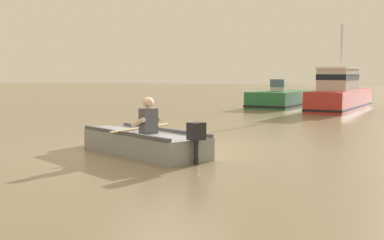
% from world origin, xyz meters
% --- Properties ---
extents(ground_plane, '(120.00, 120.00, 0.00)m').
position_xyz_m(ground_plane, '(0.00, 0.00, 0.00)').
color(ground_plane, '#7A6B4C').
extents(rowboat_with_person, '(3.60, 2.36, 1.19)m').
position_xyz_m(rowboat_with_person, '(-0.19, -0.72, 0.25)').
color(rowboat_with_person, gray).
rests_on(rowboat_with_person, ground).
extents(moored_boat_green, '(2.15, 4.66, 1.37)m').
position_xyz_m(moored_boat_green, '(-2.24, 14.80, 0.38)').
color(moored_boat_green, '#287042').
rests_on(moored_boat_green, ground).
extents(moored_boat_red, '(1.72, 6.78, 3.86)m').
position_xyz_m(moored_boat_red, '(0.77, 14.09, 0.72)').
color(moored_boat_red, '#B72D28').
rests_on(moored_boat_red, ground).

